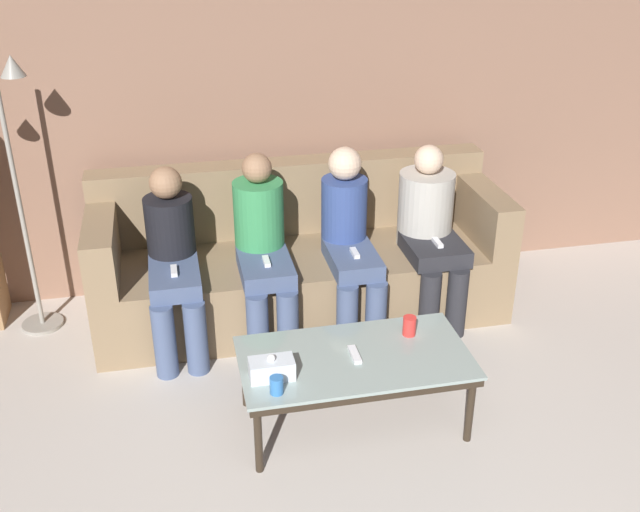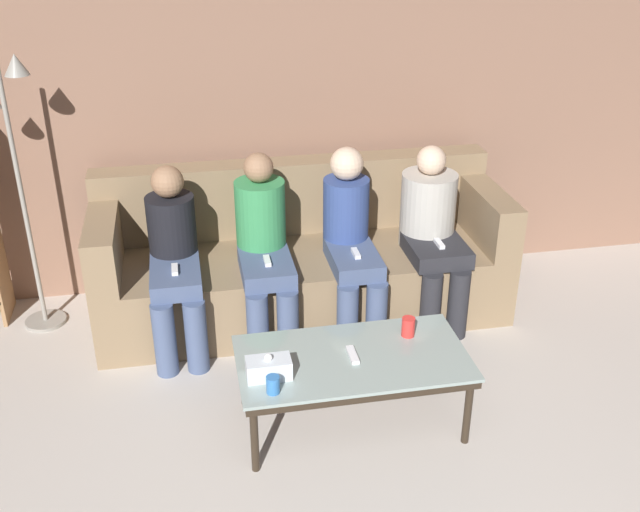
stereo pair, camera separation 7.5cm
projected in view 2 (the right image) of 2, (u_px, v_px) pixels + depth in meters
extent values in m
cube|color=#8C6651|center=(287.00, 99.00, 4.94)|extent=(12.00, 0.06, 2.60)
cube|color=#897051|center=(303.00, 282.00, 4.92)|extent=(2.62, 0.87, 0.46)
cube|color=#897051|center=(294.00, 196.00, 5.00)|extent=(2.62, 0.20, 0.49)
cube|color=#897051|center=(104.00, 242.00, 4.53)|extent=(0.18, 0.87, 0.35)
cube|color=#897051|center=(484.00, 212.00, 4.95)|extent=(0.18, 0.87, 0.35)
cube|color=#8C9E99|center=(352.00, 358.00, 3.82)|extent=(1.18, 0.63, 0.02)
cube|color=#2D2319|center=(352.00, 363.00, 3.83)|extent=(1.16, 0.62, 0.04)
cylinder|color=#2D2319|center=(255.00, 441.00, 3.60)|extent=(0.04, 0.04, 0.36)
cylinder|color=#2D2319|center=(468.00, 413.00, 3.78)|extent=(0.04, 0.04, 0.36)
cylinder|color=#2D2319|center=(244.00, 377.00, 4.06)|extent=(0.04, 0.04, 0.36)
cylinder|color=#2D2319|center=(434.00, 355.00, 4.25)|extent=(0.04, 0.04, 0.36)
cylinder|color=#3372BF|center=(273.00, 385.00, 3.53)|extent=(0.07, 0.07, 0.09)
cylinder|color=red|center=(408.00, 327.00, 3.97)|extent=(0.07, 0.07, 0.11)
cube|color=silver|center=(269.00, 368.00, 3.64)|extent=(0.22, 0.12, 0.10)
sphere|color=white|center=(268.00, 358.00, 3.61)|extent=(0.04, 0.04, 0.04)
cube|color=white|center=(353.00, 355.00, 3.81)|extent=(0.04, 0.15, 0.02)
cylinder|color=gray|center=(46.00, 321.00, 4.90)|extent=(0.26, 0.26, 0.02)
cylinder|color=gray|center=(23.00, 201.00, 4.52)|extent=(0.03, 0.03, 1.73)
cone|color=gray|center=(16.00, 64.00, 4.17)|extent=(0.14, 0.14, 0.12)
cylinder|color=#47567A|center=(165.00, 339.00, 4.30)|extent=(0.13, 0.13, 0.46)
cylinder|color=#47567A|center=(196.00, 336.00, 4.33)|extent=(0.13, 0.13, 0.46)
cube|color=#47567A|center=(176.00, 275.00, 4.40)|extent=(0.29, 0.48, 0.10)
cylinder|color=black|center=(172.00, 232.00, 4.54)|extent=(0.29, 0.29, 0.45)
sphere|color=#997051|center=(167.00, 182.00, 4.39)|extent=(0.19, 0.19, 0.19)
cube|color=white|center=(175.00, 269.00, 4.33)|extent=(0.04, 0.12, 0.02)
cylinder|color=#47567A|center=(258.00, 329.00, 4.41)|extent=(0.13, 0.13, 0.46)
cylinder|color=#47567A|center=(288.00, 326.00, 4.44)|extent=(0.13, 0.13, 0.46)
cube|color=#47567A|center=(266.00, 267.00, 4.50)|extent=(0.31, 0.47, 0.10)
cylinder|color=#388E51|center=(261.00, 221.00, 4.61)|extent=(0.31, 0.31, 0.51)
sphere|color=#997051|center=(259.00, 168.00, 4.46)|extent=(0.18, 0.18, 0.18)
cube|color=white|center=(267.00, 261.00, 4.43)|extent=(0.04, 0.12, 0.02)
cylinder|color=#47567A|center=(347.00, 320.00, 4.49)|extent=(0.13, 0.13, 0.46)
cylinder|color=#47567A|center=(376.00, 317.00, 4.52)|extent=(0.13, 0.13, 0.46)
cube|color=#47567A|center=(354.00, 259.00, 4.59)|extent=(0.29, 0.47, 0.10)
cylinder|color=#334784|center=(346.00, 216.00, 4.71)|extent=(0.29, 0.29, 0.49)
sphere|color=beige|center=(347.00, 164.00, 4.56)|extent=(0.21, 0.21, 0.21)
cube|color=white|center=(356.00, 253.00, 4.52)|extent=(0.04, 0.12, 0.02)
cylinder|color=#28282D|center=(430.00, 307.00, 4.63)|extent=(0.13, 0.13, 0.46)
cylinder|color=#28282D|center=(458.00, 304.00, 4.66)|extent=(0.13, 0.13, 0.46)
cube|color=#28282D|center=(436.00, 250.00, 4.71)|extent=(0.36, 0.42, 0.10)
cylinder|color=#B7B2A8|center=(428.00, 210.00, 4.80)|extent=(0.36, 0.36, 0.48)
sphere|color=beige|center=(431.00, 160.00, 4.65)|extent=(0.18, 0.18, 0.18)
cube|color=white|center=(439.00, 244.00, 4.64)|extent=(0.04, 0.12, 0.02)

